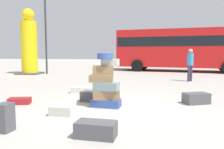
% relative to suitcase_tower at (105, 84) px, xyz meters
% --- Properties ---
extents(ground_plane, '(80.00, 80.00, 0.00)m').
position_rel_suitcase_tower_xyz_m(ground_plane, '(0.40, -0.25, -0.61)').
color(ground_plane, '#ADA89E').
extents(suitcase_tower, '(0.86, 0.58, 1.45)m').
position_rel_suitcase_tower_xyz_m(suitcase_tower, '(0.00, 0.00, 0.00)').
color(suitcase_tower, '#334F99').
rests_on(suitcase_tower, ground).
extents(suitcase_charcoal_behind_tower, '(0.79, 0.58, 0.30)m').
position_rel_suitcase_tower_xyz_m(suitcase_charcoal_behind_tower, '(-0.46, 0.65, -0.46)').
color(suitcase_charcoal_behind_tower, '#4C4C51').
rests_on(suitcase_charcoal_behind_tower, ground).
extents(suitcase_charcoal_foreground_far, '(0.75, 0.48, 0.28)m').
position_rel_suitcase_tower_xyz_m(suitcase_charcoal_foreground_far, '(0.13, -2.26, -0.47)').
color(suitcase_charcoal_foreground_far, '#4C4C51').
rests_on(suitcase_charcoal_foreground_far, ground).
extents(suitcase_charcoal_right_side, '(0.80, 0.63, 0.31)m').
position_rel_suitcase_tower_xyz_m(suitcase_charcoal_right_side, '(2.56, 0.63, -0.46)').
color(suitcase_charcoal_right_side, '#4C4C51').
rests_on(suitcase_charcoal_right_side, ground).
extents(suitcase_cream_white_trunk, '(0.79, 0.46, 0.21)m').
position_rel_suitcase_tower_xyz_m(suitcase_cream_white_trunk, '(-1.15, 2.04, -0.51)').
color(suitcase_cream_white_trunk, beige).
rests_on(suitcase_cream_white_trunk, ground).
extents(suitcase_cream_foreground_near, '(0.55, 0.34, 0.22)m').
position_rel_suitcase_tower_xyz_m(suitcase_cream_foreground_near, '(-0.92, -0.96, -0.50)').
color(suitcase_cream_foreground_near, beige).
rests_on(suitcase_cream_foreground_near, ground).
extents(suitcase_charcoal_upright_blue, '(0.29, 0.32, 0.54)m').
position_rel_suitcase_tower_xyz_m(suitcase_charcoal_upright_blue, '(-1.61, -2.15, -0.34)').
color(suitcase_charcoal_upright_blue, '#4C4C51').
rests_on(suitcase_charcoal_upright_blue, ground).
extents(suitcase_maroon_left_side, '(0.65, 0.45, 0.18)m').
position_rel_suitcase_tower_xyz_m(suitcase_maroon_left_side, '(-2.50, 0.07, -0.52)').
color(suitcase_maroon_left_side, maroon).
rests_on(suitcase_maroon_left_side, ground).
extents(person_bearded_onlooker, '(0.30, 0.30, 1.64)m').
position_rel_suitcase_tower_xyz_m(person_bearded_onlooker, '(3.55, 5.80, 0.36)').
color(person_bearded_onlooker, '#3F334C').
rests_on(person_bearded_onlooker, ground).
extents(yellow_dummy_statue, '(1.47, 1.47, 4.33)m').
position_rel_suitcase_tower_xyz_m(yellow_dummy_statue, '(-6.27, 8.72, 1.32)').
color(yellow_dummy_statue, yellow).
rests_on(yellow_dummy_statue, ground).
extents(parked_bus, '(9.90, 4.57, 3.15)m').
position_rel_suitcase_tower_xyz_m(parked_bus, '(4.26, 11.92, 1.22)').
color(parked_bus, red).
rests_on(parked_bus, ground).
extents(lamp_post, '(0.36, 0.36, 6.59)m').
position_rel_suitcase_tower_xyz_m(lamp_post, '(-5.14, 8.84, 3.64)').
color(lamp_post, '#333338').
rests_on(lamp_post, ground).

